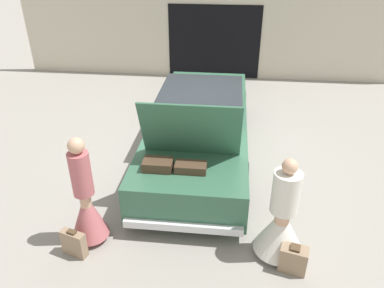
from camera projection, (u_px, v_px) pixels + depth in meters
name	position (u px, v px, depth m)	size (l,w,h in m)	color
ground_plane	(200.00, 151.00, 7.90)	(40.00, 40.00, 0.00)	gray
garage_wall_back	(215.00, 32.00, 11.36)	(12.00, 0.14, 2.80)	beige
car	(200.00, 125.00, 7.63)	(1.90, 5.36, 1.86)	#336047
person_left	(86.00, 205.00, 5.35)	(0.55, 0.55, 1.71)	tan
person_right	(281.00, 222.00, 5.13)	(0.71, 0.71, 1.57)	tan
suitcase_beside_left_person	(74.00, 243.00, 5.27)	(0.38, 0.23, 0.43)	#8C7259
suitcase_beside_right_person	(293.00, 259.00, 5.03)	(0.41, 0.30, 0.41)	#8C7259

